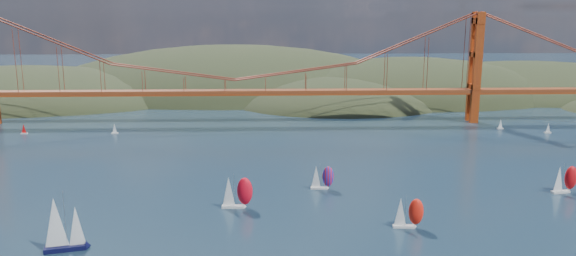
# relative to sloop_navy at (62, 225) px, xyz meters

# --- Properties ---
(headlands) EXTENTS (725.00, 225.00, 96.00)m
(headlands) POSITION_rel_sloop_navy_xyz_m (77.98, 247.98, -19.08)
(headlands) COLOR black
(headlands) RESTS_ON ground
(bridge) EXTENTS (552.00, 12.00, 55.00)m
(bridge) POSITION_rel_sloop_navy_xyz_m (31.28, 149.70, 25.62)
(bridge) COLOR brown
(bridge) RESTS_ON ground
(sloop_navy) EXTENTS (10.09, 6.68, 14.99)m
(sloop_navy) POSITION_rel_sloop_navy_xyz_m (0.00, 0.00, 0.00)
(sloop_navy) COLOR black
(sloop_navy) RESTS_ON ground
(racer_0) EXTENTS (9.10, 3.73, 10.44)m
(racer_0) POSITION_rel_sloop_navy_xyz_m (40.03, 27.94, -1.69)
(racer_0) COLOR silver
(racer_0) RESTS_ON ground
(racer_1) EXTENTS (8.01, 3.32, 9.17)m
(racer_1) POSITION_rel_sloop_navy_xyz_m (86.18, 11.34, -2.29)
(racer_1) COLOR white
(racer_1) RESTS_ON ground
(racer_2) EXTENTS (8.67, 4.56, 9.73)m
(racer_2) POSITION_rel_sloop_navy_xyz_m (142.38, 38.01, -2.02)
(racer_2) COLOR silver
(racer_2) RESTS_ON ground
(racer_rwb) EXTENTS (7.53, 3.15, 8.58)m
(racer_rwb) POSITION_rel_sloop_navy_xyz_m (66.44, 44.30, -2.56)
(racer_rwb) COLOR silver
(racer_rwb) RESTS_ON ground
(distant_boat_2) EXTENTS (3.00, 2.00, 4.70)m
(distant_boat_2) POSITION_rel_sloop_navy_xyz_m (-63.29, 128.52, -4.21)
(distant_boat_2) COLOR silver
(distant_boat_2) RESTS_ON ground
(distant_boat_3) EXTENTS (3.00, 2.00, 4.70)m
(distant_boat_3) POSITION_rel_sloop_navy_xyz_m (-21.67, 127.60, -4.21)
(distant_boat_3) COLOR silver
(distant_boat_3) RESTS_ON ground
(distant_boat_4) EXTENTS (3.00, 2.00, 4.70)m
(distant_boat_4) POSITION_rel_sloop_navy_xyz_m (160.52, 131.54, -4.21)
(distant_boat_4) COLOR silver
(distant_boat_4) RESTS_ON ground
(distant_boat_5) EXTENTS (3.00, 2.00, 4.70)m
(distant_boat_5) POSITION_rel_sloop_navy_xyz_m (178.93, 121.87, -4.21)
(distant_boat_5) COLOR silver
(distant_boat_5) RESTS_ON ground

